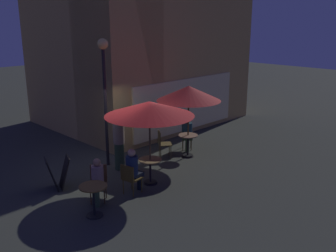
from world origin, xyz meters
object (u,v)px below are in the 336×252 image
(cafe_chair_3, at_px, (98,180))
(patron_seated_1, at_px, (187,132))
(cafe_chair_0, at_px, (130,177))
(patio_umbrella_1, at_px, (189,93))
(patron_standing_3, at_px, (119,143))
(cafe_chair_2, at_px, (187,133))
(cafe_table_2, at_px, (94,195))
(cafe_chair_1, at_px, (162,142))
(menu_sandwich_board, at_px, (58,173))
(cafe_table_1, at_px, (188,142))
(street_lamp_near_corner, at_px, (104,77))
(patron_seated_2, at_px, (97,178))
(patio_umbrella_0, at_px, (149,109))
(patron_seated_0, at_px, (133,168))
(cafe_table_0, at_px, (150,167))

(cafe_chair_3, xyz_separation_m, patron_seated_1, (4.60, 1.06, 0.11))
(cafe_chair_0, xyz_separation_m, patron_seated_1, (3.82, 1.40, 0.15))
(patio_umbrella_1, bearing_deg, patron_standing_3, 162.31)
(cafe_chair_2, bearing_deg, patron_standing_3, -47.21)
(cafe_table_2, relative_size, cafe_chair_1, 0.83)
(menu_sandwich_board, height_order, patron_standing_3, patron_standing_3)
(menu_sandwich_board, height_order, patron_seated_1, patron_seated_1)
(cafe_table_1, distance_m, patron_standing_3, 2.51)
(street_lamp_near_corner, height_order, cafe_chair_3, street_lamp_near_corner)
(menu_sandwich_board, bearing_deg, patron_seated_2, -57.11)
(patio_umbrella_0, xyz_separation_m, patron_seated_1, (2.95, 1.25, -1.54))
(patron_seated_1, relative_size, patron_seated_2, 0.99)
(street_lamp_near_corner, bearing_deg, patron_seated_2, -131.69)
(cafe_chair_0, relative_size, patron_seated_1, 0.73)
(patron_seated_0, height_order, patron_seated_1, patron_seated_0)
(cafe_table_0, bearing_deg, patron_seated_1, 22.96)
(patron_standing_3, bearing_deg, cafe_chair_3, -134.18)
(cafe_chair_3, bearing_deg, patron_seated_0, 113.34)
(cafe_chair_0, relative_size, cafe_chair_3, 0.91)
(patio_umbrella_0, xyz_separation_m, patron_seated_2, (-1.76, 0.07, -1.54))
(patio_umbrella_1, height_order, cafe_chair_1, patio_umbrella_1)
(cafe_chair_0, distance_m, patron_standing_3, 1.91)
(cafe_table_1, xyz_separation_m, patron_seated_2, (-4.18, -0.66, 0.13))
(cafe_chair_3, relative_size, patron_seated_2, 0.80)
(cafe_chair_0, distance_m, patron_seated_1, 4.08)
(cafe_table_0, distance_m, patron_seated_1, 3.21)
(patio_umbrella_0, xyz_separation_m, patio_umbrella_1, (2.42, 0.73, 0.00))
(cafe_table_2, xyz_separation_m, cafe_chair_2, (5.28, 1.79, 0.03))
(patron_standing_3, bearing_deg, cafe_chair_2, 5.78)
(patio_umbrella_0, bearing_deg, cafe_table_2, -168.74)
(patio_umbrella_1, distance_m, patron_standing_3, 2.83)
(street_lamp_near_corner, xyz_separation_m, cafe_table_2, (-2.23, -2.49, -2.32))
(cafe_table_1, height_order, patron_seated_2, patron_seated_2)
(patron_seated_2, bearing_deg, cafe_table_0, 130.12)
(cafe_table_1, relative_size, cafe_chair_2, 0.81)
(cafe_chair_3, distance_m, patron_seated_1, 4.72)
(street_lamp_near_corner, distance_m, patron_seated_2, 3.43)
(patio_umbrella_1, relative_size, patron_seated_1, 2.10)
(patron_standing_3, bearing_deg, patron_seated_0, -107.28)
(cafe_chair_0, relative_size, patron_seated_0, 0.68)
(patron_seated_2, bearing_deg, patron_standing_3, 170.58)
(cafe_chair_2, xyz_separation_m, patron_seated_1, (-0.10, -0.10, 0.09))
(cafe_table_2, relative_size, patron_seated_2, 0.67)
(cafe_chair_2, relative_size, patron_seated_0, 0.76)
(cafe_table_1, xyz_separation_m, patio_umbrella_0, (-2.42, -0.73, 1.68))
(cafe_chair_0, height_order, patron_seated_0, patron_seated_0)
(cafe_table_2, distance_m, patron_seated_0, 1.54)
(street_lamp_near_corner, relative_size, patio_umbrella_1, 1.63)
(cafe_chair_0, bearing_deg, cafe_chair_3, 146.19)
(cafe_table_0, distance_m, cafe_table_1, 2.53)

